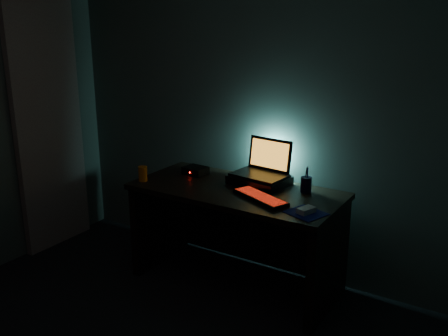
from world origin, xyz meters
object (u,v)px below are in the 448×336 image
at_px(laptop, 264,167).
at_px(juice_glass, 143,174).
at_px(keyboard, 260,197).
at_px(pen_cup, 306,185).
at_px(mouse, 306,210).
at_px(router, 196,171).

relative_size(laptop, juice_glass, 3.66).
xyz_separation_m(laptop, keyboard, (0.15, -0.33, -0.11)).
relative_size(pen_cup, juice_glass, 0.98).
bearing_deg(laptop, mouse, -31.68).
xyz_separation_m(laptop, juice_glass, (-0.78, -0.44, -0.06)).
height_order(keyboard, pen_cup, pen_cup).
bearing_deg(keyboard, pen_cup, 79.29).
bearing_deg(pen_cup, keyboard, -124.16).
height_order(mouse, juice_glass, juice_glass).
distance_m(keyboard, router, 0.73).
bearing_deg(router, laptop, 15.06).
bearing_deg(juice_glass, pen_cup, 19.80).
bearing_deg(laptop, keyboard, -58.74).
bearing_deg(laptop, router, -162.96).
height_order(laptop, router, laptop).
relative_size(keyboard, pen_cup, 4.15).
bearing_deg(mouse, laptop, 161.09).
xyz_separation_m(laptop, mouse, (0.51, -0.40, -0.10)).
bearing_deg(juice_glass, router, 55.79).
xyz_separation_m(pen_cup, router, (-0.89, -0.06, -0.03)).
relative_size(mouse, juice_glass, 1.02).
relative_size(laptop, router, 2.23).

